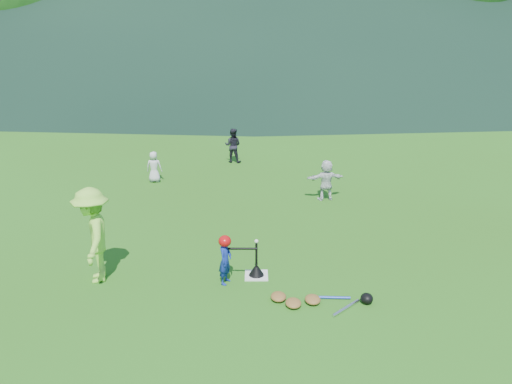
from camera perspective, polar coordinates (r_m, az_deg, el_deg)
ground at (r=9.90m, az=0.05°, el=-9.55°), size 120.00×120.00×0.00m
home_plate at (r=9.89m, az=0.05°, el=-9.50°), size 0.45×0.45×0.02m
baseball at (r=9.57m, az=0.05°, el=-5.65°), size 0.08×0.08×0.08m
batter_child at (r=9.45m, az=-3.54°, el=-7.80°), size 0.33×0.40×0.94m
adult_coach at (r=9.86m, az=-18.11°, el=-4.72°), size 0.94×1.32×1.84m
fielder_a at (r=15.87m, az=-11.57°, el=2.84°), size 0.48×0.32×0.97m
fielder_b at (r=17.85m, az=-2.66°, el=5.33°), size 0.68×0.57×1.22m
fielder_d at (r=14.02m, az=8.02°, el=1.36°), size 1.11×0.54×1.15m
batting_tee at (r=9.84m, az=0.05°, el=-8.89°), size 0.30×0.30×0.68m
batter_gear at (r=9.29m, az=-3.43°, el=-5.70°), size 0.73×0.26×0.30m
equipment_pile at (r=9.03m, az=6.51°, el=-12.13°), size 1.80×0.76×0.19m
outfield_fence at (r=36.95m, az=-0.13°, el=12.26°), size 70.07×0.08×1.33m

